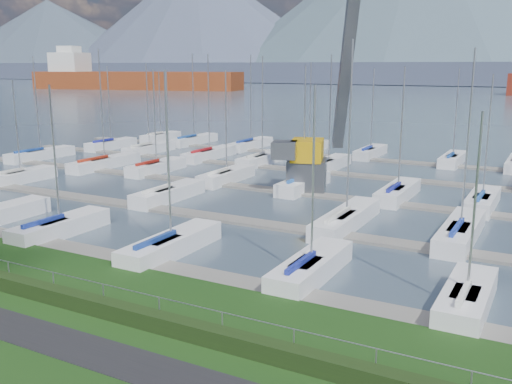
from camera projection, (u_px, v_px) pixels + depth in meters
The scene contains 7 objects.
path at pixel (69, 344), 21.63m from camera, with size 160.00×2.00×0.04m, color black.
hedge at pixel (115, 311), 23.79m from camera, with size 80.00×0.70×0.70m, color black.
fence at pixel (121, 288), 23.95m from camera, with size 0.04×0.04×80.00m, color #989CA0.
docks at pixel (337, 198), 46.60m from camera, with size 90.00×41.60×0.25m.
crane at pixel (318, 125), 48.92m from camera, with size 7.37×13.04×22.35m.
cargo_ship_west at pixel (127, 81), 257.30m from camera, with size 97.80×37.66×21.50m.
sailboat_fleet at pixel (322, 124), 49.28m from camera, with size 75.34×50.05×12.79m.
Camera 1 is at (15.68, -17.10, 10.37)m, focal length 40.00 mm.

